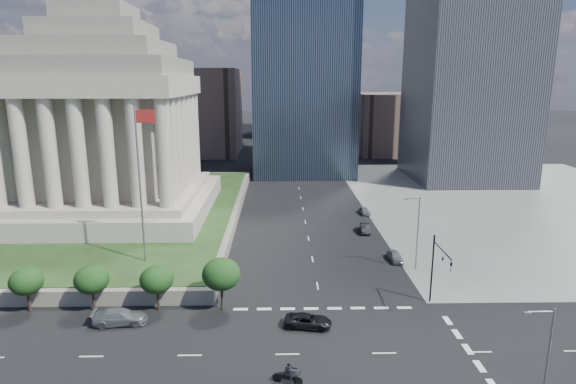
{
  "coord_description": "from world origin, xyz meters",
  "views": [
    {
      "loc": [
        -4.75,
        -34.77,
        24.82
      ],
      "look_at": [
        -3.76,
        13.88,
        13.33
      ],
      "focal_mm": 30.0,
      "sensor_mm": 36.0,
      "label": 1
    }
  ],
  "objects_px": {
    "flagpole": "(141,176)",
    "street_lamp_south": "(544,367)",
    "suv_grey": "(120,317)",
    "motorcycle_trail": "(288,373)",
    "parked_sedan_near": "(395,256)",
    "parked_sedan_far": "(364,211)",
    "parked_sedan_mid": "(365,228)",
    "traffic_signal_ne": "(438,264)",
    "street_lamp_north": "(417,229)",
    "pickup_truck": "(308,321)",
    "war_memorial": "(104,100)"
  },
  "relations": [
    {
      "from": "suv_grey",
      "to": "parked_sedan_mid",
      "type": "xyz_separation_m",
      "value": [
        30.76,
        29.88,
        -0.09
      ]
    },
    {
      "from": "flagpole",
      "to": "traffic_signal_ne",
      "type": "xyz_separation_m",
      "value": [
        34.33,
        -10.3,
        -7.86
      ]
    },
    {
      "from": "street_lamp_north",
      "to": "suv_grey",
      "type": "xyz_separation_m",
      "value": [
        -34.55,
        -14.0,
        -4.86
      ]
    },
    {
      "from": "street_lamp_north",
      "to": "parked_sedan_far",
      "type": "xyz_separation_m",
      "value": [
        -1.97,
        26.83,
        -5.02
      ]
    },
    {
      "from": "war_memorial",
      "to": "motorcycle_trail",
      "type": "bearing_deg",
      "value": -57.73
    },
    {
      "from": "parked_sedan_mid",
      "to": "street_lamp_north",
      "type": "bearing_deg",
      "value": -71.55
    },
    {
      "from": "flagpole",
      "to": "parked_sedan_mid",
      "type": "distance_m",
      "value": 37.71
    },
    {
      "from": "parked_sedan_far",
      "to": "pickup_truck",
      "type": "bearing_deg",
      "value": -114.99
    },
    {
      "from": "suv_grey",
      "to": "parked_sedan_mid",
      "type": "distance_m",
      "value": 42.88
    },
    {
      "from": "flagpole",
      "to": "parked_sedan_near",
      "type": "height_order",
      "value": "flagpole"
    },
    {
      "from": "flagpole",
      "to": "suv_grey",
      "type": "distance_m",
      "value": 17.92
    },
    {
      "from": "pickup_truck",
      "to": "parked_sedan_near",
      "type": "height_order",
      "value": "parked_sedan_near"
    },
    {
      "from": "war_memorial",
      "to": "flagpole",
      "type": "relative_size",
      "value": 1.95
    },
    {
      "from": "parked_sedan_near",
      "to": "parked_sedan_mid",
      "type": "bearing_deg",
      "value": 96.34
    },
    {
      "from": "street_lamp_south",
      "to": "parked_sedan_mid",
      "type": "height_order",
      "value": "street_lamp_south"
    },
    {
      "from": "motorcycle_trail",
      "to": "parked_sedan_far",
      "type": "bearing_deg",
      "value": 90.79
    },
    {
      "from": "traffic_signal_ne",
      "to": "parked_sedan_far",
      "type": "bearing_deg",
      "value": 91.72
    },
    {
      "from": "parked_sedan_near",
      "to": "parked_sedan_far",
      "type": "bearing_deg",
      "value": 87.89
    },
    {
      "from": "suv_grey",
      "to": "parked_sedan_near",
      "type": "height_order",
      "value": "suv_grey"
    },
    {
      "from": "flagpole",
      "to": "suv_grey",
      "type": "bearing_deg",
      "value": -87.34
    },
    {
      "from": "street_lamp_north",
      "to": "pickup_truck",
      "type": "relative_size",
      "value": 2.07
    },
    {
      "from": "flagpole",
      "to": "pickup_truck",
      "type": "distance_m",
      "value": 27.43
    },
    {
      "from": "street_lamp_north",
      "to": "flagpole",
      "type": "bearing_deg",
      "value": -178.37
    },
    {
      "from": "flagpole",
      "to": "suv_grey",
      "type": "xyz_separation_m",
      "value": [
        0.6,
        -13.0,
        -12.31
      ]
    },
    {
      "from": "pickup_truck",
      "to": "suv_grey",
      "type": "xyz_separation_m",
      "value": [
        -19.43,
        1.0,
        0.13
      ]
    },
    {
      "from": "pickup_truck",
      "to": "parked_sedan_mid",
      "type": "height_order",
      "value": "parked_sedan_mid"
    },
    {
      "from": "street_lamp_north",
      "to": "parked_sedan_near",
      "type": "xyz_separation_m",
      "value": [
        -1.83,
        3.16,
        -4.99
      ]
    },
    {
      "from": "parked_sedan_far",
      "to": "parked_sedan_mid",
      "type": "bearing_deg",
      "value": -107.01
    },
    {
      "from": "pickup_truck",
      "to": "flagpole",
      "type": "bearing_deg",
      "value": 64.15
    },
    {
      "from": "traffic_signal_ne",
      "to": "street_lamp_south",
      "type": "height_order",
      "value": "street_lamp_south"
    },
    {
      "from": "parked_sedan_mid",
      "to": "motorcycle_trail",
      "type": "bearing_deg",
      "value": -103.65
    },
    {
      "from": "flagpole",
      "to": "parked_sedan_near",
      "type": "bearing_deg",
      "value": 7.12
    },
    {
      "from": "suv_grey",
      "to": "motorcycle_trail",
      "type": "xyz_separation_m",
      "value": [
        17.16,
        -10.4,
        0.18
      ]
    },
    {
      "from": "street_lamp_south",
      "to": "parked_sedan_mid",
      "type": "distance_m",
      "value": 47.29
    },
    {
      "from": "flagpole",
      "to": "parked_sedan_mid",
      "type": "height_order",
      "value": "flagpole"
    },
    {
      "from": "street_lamp_south",
      "to": "parked_sedan_mid",
      "type": "relative_size",
      "value": 2.31
    },
    {
      "from": "street_lamp_north",
      "to": "motorcycle_trail",
      "type": "bearing_deg",
      "value": -125.49
    },
    {
      "from": "traffic_signal_ne",
      "to": "street_lamp_north",
      "type": "xyz_separation_m",
      "value": [
        0.83,
        11.3,
        0.41
      ]
    },
    {
      "from": "pickup_truck",
      "to": "traffic_signal_ne",
      "type": "bearing_deg",
      "value": -66.41
    },
    {
      "from": "street_lamp_south",
      "to": "parked_sedan_near",
      "type": "bearing_deg",
      "value": 93.06
    },
    {
      "from": "war_memorial",
      "to": "parked_sedan_mid",
      "type": "relative_size",
      "value": 9.02
    },
    {
      "from": "flagpole",
      "to": "street_lamp_south",
      "type": "bearing_deg",
      "value": -40.47
    },
    {
      "from": "traffic_signal_ne",
      "to": "motorcycle_trail",
      "type": "relative_size",
      "value": 3.02
    },
    {
      "from": "parked_sedan_near",
      "to": "parked_sedan_far",
      "type": "distance_m",
      "value": 23.67
    },
    {
      "from": "parked_sedan_far",
      "to": "motorcycle_trail",
      "type": "height_order",
      "value": "motorcycle_trail"
    },
    {
      "from": "flagpole",
      "to": "suv_grey",
      "type": "height_order",
      "value": "flagpole"
    },
    {
      "from": "traffic_signal_ne",
      "to": "street_lamp_north",
      "type": "distance_m",
      "value": 11.34
    },
    {
      "from": "pickup_truck",
      "to": "parked_sedan_mid",
      "type": "bearing_deg",
      "value": -11.05
    },
    {
      "from": "pickup_truck",
      "to": "parked_sedan_far",
      "type": "relative_size",
      "value": 1.29
    },
    {
      "from": "traffic_signal_ne",
      "to": "parked_sedan_mid",
      "type": "relative_size",
      "value": 1.85
    }
  ]
}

